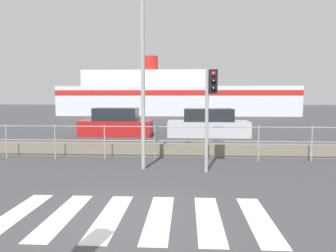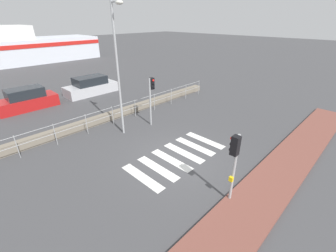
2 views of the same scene
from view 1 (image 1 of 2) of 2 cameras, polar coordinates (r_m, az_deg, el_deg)
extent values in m
plane|color=#424244|center=(6.29, -7.10, -15.42)|extent=(160.00, 160.00, 0.00)
cube|color=silver|center=(6.97, -24.99, -13.76)|extent=(0.45, 2.40, 0.01)
cube|color=silver|center=(6.60, -17.86, -14.57)|extent=(0.45, 2.40, 0.01)
cube|color=silver|center=(6.35, -9.98, -15.22)|extent=(0.45, 2.40, 0.01)
cube|color=silver|center=(6.21, -1.55, -15.60)|extent=(0.45, 2.40, 0.01)
cube|color=silver|center=(6.21, 7.08, -15.66)|extent=(0.45, 2.40, 0.01)
cube|color=silver|center=(6.33, 15.54, -15.39)|extent=(0.45, 2.40, 0.01)
cube|color=slate|center=(12.23, -1.87, -4.13)|extent=(19.61, 0.55, 0.45)
cylinder|color=#9EA0A3|center=(11.25, -2.28, -0.12)|extent=(17.65, 0.03, 0.03)
cylinder|color=#9EA0A3|center=(11.30, -2.27, -2.60)|extent=(17.65, 0.03, 0.03)
cylinder|color=#9EA0A3|center=(12.94, -26.33, -2.42)|extent=(0.04, 0.04, 1.23)
cylinder|color=#9EA0A3|center=(12.17, -19.08, -2.62)|extent=(0.04, 0.04, 1.23)
cylinder|color=#9EA0A3|center=(11.61, -10.98, -2.79)|extent=(0.04, 0.04, 1.23)
cylinder|color=#9EA0A3|center=(11.31, -2.27, -2.91)|extent=(0.04, 0.04, 1.23)
cylinder|color=#9EA0A3|center=(11.28, 6.70, -2.96)|extent=(0.04, 0.04, 1.23)
cylinder|color=#9EA0A3|center=(11.53, 15.50, -2.94)|extent=(0.04, 0.04, 1.23)
cylinder|color=#9EA0A3|center=(12.03, 23.75, -2.86)|extent=(0.04, 0.04, 1.23)
cylinder|color=#9EA0A3|center=(9.50, 6.76, 0.78)|extent=(0.10, 0.10, 2.97)
cube|color=black|center=(9.49, 7.87, 7.68)|extent=(0.24, 0.24, 0.68)
sphere|color=red|center=(9.37, 7.95, 9.00)|extent=(0.13, 0.13, 0.13)
sphere|color=black|center=(9.35, 7.93, 7.71)|extent=(0.13, 0.13, 0.13)
sphere|color=black|center=(9.35, 7.92, 6.42)|extent=(0.13, 0.13, 0.13)
cylinder|color=#9EA0A3|center=(9.93, -4.43, 12.51)|extent=(0.12, 0.12, 6.95)
cube|color=silver|center=(39.68, 1.67, 4.42)|extent=(27.29, 7.23, 3.35)
cube|color=white|center=(39.95, -3.06, 8.15)|extent=(15.28, 5.79, 1.84)
cube|color=red|center=(36.04, 1.52, 5.84)|extent=(27.29, 0.08, 0.54)
cylinder|color=red|center=(40.09, -3.08, 10.75)|extent=(1.80, 1.80, 1.80)
cube|color=#B21919|center=(18.63, -8.98, -0.35)|extent=(3.98, 1.70, 0.86)
cube|color=#1E2328|center=(18.57, -9.01, 2.05)|extent=(2.39, 1.50, 0.70)
cube|color=#BCBCC1|center=(18.25, 7.00, -0.46)|extent=(4.43, 1.82, 0.84)
cube|color=#1E2328|center=(18.19, 7.03, 1.94)|extent=(2.66, 1.60, 0.69)
camera|label=2|loc=(8.83, -91.93, 26.34)|focal=24.00mm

